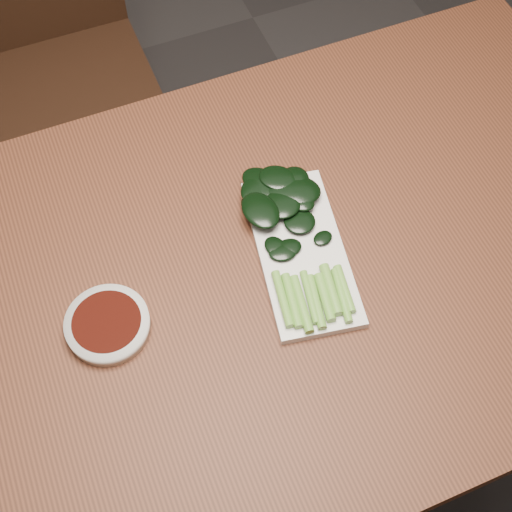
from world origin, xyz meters
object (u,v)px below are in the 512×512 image
sauce_bowl (108,325)px  gai_lan (287,218)px  table (246,298)px  chair_far (54,56)px  serving_plate (301,252)px

sauce_bowl → gai_lan: bearing=11.3°
table → gai_lan: gai_lan is taller
chair_far → gai_lan: bearing=-73.5°
sauce_bowl → chair_far: bearing=85.3°
serving_plate → gai_lan: 0.06m
table → gai_lan: (0.09, 0.06, 0.10)m
chair_far → sauce_bowl: bearing=-94.4°
table → gai_lan: size_ratio=4.42×
table → chair_far: 0.90m
table → serving_plate: size_ratio=4.65×
table → sauce_bowl: size_ratio=11.56×
serving_plate → gai_lan: size_ratio=0.95×
chair_far → serving_plate: (0.24, -0.86, 0.27)m
sauce_bowl → serving_plate: sauce_bowl is taller
serving_plate → sauce_bowl: bearing=-178.4°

